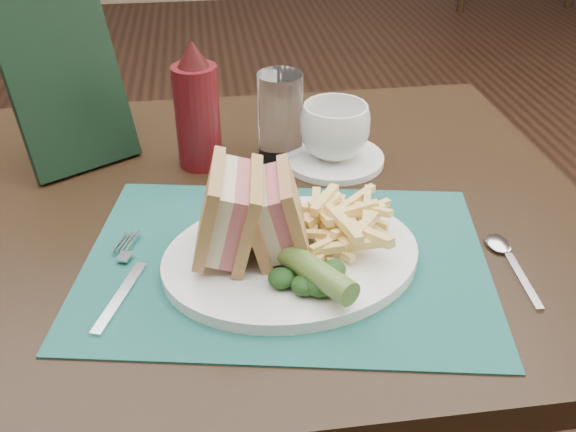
# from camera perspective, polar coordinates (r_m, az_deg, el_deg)

# --- Properties ---
(floor) EXTENTS (7.00, 7.00, 0.00)m
(floor) POSITION_cam_1_polar(r_m,az_deg,el_deg) (1.72, -3.89, -11.49)
(floor) COLOR black
(floor) RESTS_ON ground
(wall_back) EXTENTS (6.00, 0.00, 6.00)m
(wall_back) POSITION_cam_1_polar(r_m,az_deg,el_deg) (4.88, -7.37, 18.47)
(wall_back) COLOR gray
(wall_back) RESTS_ON ground
(table_main) EXTENTS (0.90, 0.75, 0.75)m
(table_main) POSITION_cam_1_polar(r_m,az_deg,el_deg) (1.10, -2.47, -15.65)
(table_main) COLOR black
(table_main) RESTS_ON ground
(placemat) EXTENTS (0.52, 0.41, 0.00)m
(placemat) POSITION_cam_1_polar(r_m,az_deg,el_deg) (0.75, -0.19, -4.02)
(placemat) COLOR #1A564F
(placemat) RESTS_ON table_main
(plate) EXTENTS (0.34, 0.29, 0.01)m
(plate) POSITION_cam_1_polar(r_m,az_deg,el_deg) (0.74, 0.32, -3.67)
(plate) COLOR white
(plate) RESTS_ON placemat
(sandwich_half_a) EXTENTS (0.09, 0.12, 0.11)m
(sandwich_half_a) POSITION_cam_1_polar(r_m,az_deg,el_deg) (0.71, -6.99, 0.38)
(sandwich_half_a) COLOR tan
(sandwich_half_a) RESTS_ON plate
(sandwich_half_b) EXTENTS (0.08, 0.10, 0.10)m
(sandwich_half_b) POSITION_cam_1_polar(r_m,az_deg,el_deg) (0.72, -2.84, 0.24)
(sandwich_half_b) COLOR tan
(sandwich_half_b) RESTS_ON plate
(kale_garnish) EXTENTS (0.11, 0.08, 0.03)m
(kale_garnish) POSITION_cam_1_polar(r_m,az_deg,el_deg) (0.68, 1.62, -5.23)
(kale_garnish) COLOR #143312
(kale_garnish) RESTS_ON plate
(pickle_spear) EXTENTS (0.09, 0.12, 0.03)m
(pickle_spear) POSITION_cam_1_polar(r_m,az_deg,el_deg) (0.68, 2.02, -4.67)
(pickle_spear) COLOR #4C6D29
(pickle_spear) RESTS_ON plate
(fries_pile) EXTENTS (0.18, 0.20, 0.05)m
(fries_pile) POSITION_cam_1_polar(r_m,az_deg,el_deg) (0.75, 5.31, -0.37)
(fries_pile) COLOR #FFDE7F
(fries_pile) RESTS_ON plate
(fork) EXTENTS (0.09, 0.17, 0.01)m
(fork) POSITION_cam_1_polar(r_m,az_deg,el_deg) (0.74, -14.56, -5.24)
(fork) COLOR silver
(fork) RESTS_ON placemat
(spoon) EXTENTS (0.05, 0.15, 0.01)m
(spoon) POSITION_cam_1_polar(r_m,az_deg,el_deg) (0.78, 19.46, -4.10)
(spoon) COLOR silver
(spoon) RESTS_ON table_main
(saucer) EXTENTS (0.20, 0.20, 0.01)m
(saucer) POSITION_cam_1_polar(r_m,az_deg,el_deg) (0.96, 4.06, 5.12)
(saucer) COLOR white
(saucer) RESTS_ON table_main
(coffee_cup) EXTENTS (0.14, 0.14, 0.08)m
(coffee_cup) POSITION_cam_1_polar(r_m,az_deg,el_deg) (0.94, 4.16, 7.56)
(coffee_cup) COLOR white
(coffee_cup) RESTS_ON saucer
(drinking_glass) EXTENTS (0.09, 0.09, 0.13)m
(drinking_glass) POSITION_cam_1_polar(r_m,az_deg,el_deg) (0.95, -0.69, 8.84)
(drinking_glass) COLOR white
(drinking_glass) RESTS_ON table_main
(ketchup_bottle) EXTENTS (0.08, 0.08, 0.19)m
(ketchup_bottle) POSITION_cam_1_polar(r_m,az_deg,el_deg) (0.92, -8.12, 9.71)
(ketchup_bottle) COLOR #500D12
(ketchup_bottle) RESTS_ON table_main
(check_presenter) EXTENTS (0.18, 0.16, 0.25)m
(check_presenter) POSITION_cam_1_polar(r_m,az_deg,el_deg) (0.97, -19.19, 11.32)
(check_presenter) COLOR black
(check_presenter) RESTS_ON table_main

